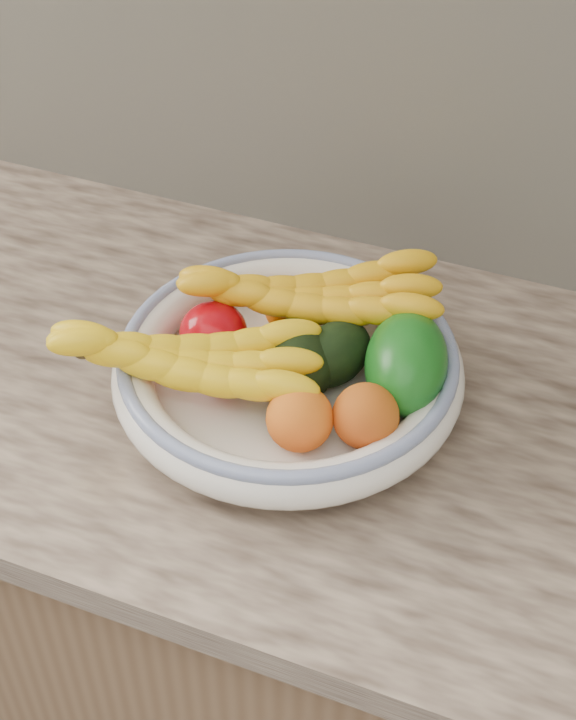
# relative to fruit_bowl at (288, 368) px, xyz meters

# --- Properties ---
(kitchen_counter) EXTENTS (2.44, 0.66, 1.40)m
(kitchen_counter) POSITION_rel_fruit_bowl_xyz_m (0.00, 0.03, -0.48)
(kitchen_counter) COLOR brown
(kitchen_counter) RESTS_ON ground
(fruit_bowl) EXTENTS (0.39, 0.39, 0.08)m
(fruit_bowl) POSITION_rel_fruit_bowl_xyz_m (0.00, 0.00, 0.00)
(fruit_bowl) COLOR white
(fruit_bowl) RESTS_ON kitchen_counter
(clementine_back_left) EXTENTS (0.07, 0.07, 0.05)m
(clementine_back_left) POSITION_rel_fruit_bowl_xyz_m (-0.03, 0.09, 0.01)
(clementine_back_left) COLOR orange
(clementine_back_left) RESTS_ON fruit_bowl
(clementine_back_right) EXTENTS (0.06, 0.06, 0.04)m
(clementine_back_right) POSITION_rel_fruit_bowl_xyz_m (0.01, 0.12, 0.01)
(clementine_back_right) COLOR #DF6504
(clementine_back_right) RESTS_ON fruit_bowl
(tomato_left) EXTENTS (0.08, 0.08, 0.07)m
(tomato_left) POSITION_rel_fruit_bowl_xyz_m (-0.09, 0.01, 0.01)
(tomato_left) COLOR #AF050E
(tomato_left) RESTS_ON fruit_bowl
(tomato_near_left) EXTENTS (0.09, 0.09, 0.06)m
(tomato_near_left) POSITION_rel_fruit_bowl_xyz_m (-0.07, -0.04, 0.01)
(tomato_near_left) COLOR #C60000
(tomato_near_left) RESTS_ON fruit_bowl
(avocado_center) EXTENTS (0.13, 0.13, 0.08)m
(avocado_center) POSITION_rel_fruit_bowl_xyz_m (0.01, 0.00, 0.02)
(avocado_center) COLOR black
(avocado_center) RESTS_ON fruit_bowl
(avocado_right) EXTENTS (0.10, 0.11, 0.07)m
(avocado_right) POSITION_rel_fruit_bowl_xyz_m (0.05, 0.02, 0.02)
(avocado_right) COLOR black
(avocado_right) RESTS_ON fruit_bowl
(green_mango) EXTENTS (0.15, 0.16, 0.12)m
(green_mango) POSITION_rel_fruit_bowl_xyz_m (0.13, 0.03, 0.03)
(green_mango) COLOR #0F5412
(green_mango) RESTS_ON fruit_bowl
(peach_front) EXTENTS (0.08, 0.08, 0.07)m
(peach_front) POSITION_rel_fruit_bowl_xyz_m (0.05, -0.08, 0.02)
(peach_front) COLOR orange
(peach_front) RESTS_ON fruit_bowl
(peach_right) EXTENTS (0.07, 0.07, 0.07)m
(peach_right) POSITION_rel_fruit_bowl_xyz_m (0.11, -0.06, 0.02)
(peach_right) COLOR orange
(peach_right) RESTS_ON fruit_bowl
(banana_bunch_back) EXTENTS (0.33, 0.22, 0.09)m
(banana_bunch_back) POSITION_rel_fruit_bowl_xyz_m (-0.00, 0.07, 0.04)
(banana_bunch_back) COLOR yellow
(banana_bunch_back) RESTS_ON fruit_bowl
(banana_bunch_front) EXTENTS (0.33, 0.21, 0.08)m
(banana_bunch_front) POSITION_rel_fruit_bowl_xyz_m (-0.09, -0.07, 0.03)
(banana_bunch_front) COLOR yellow
(banana_bunch_front) RESTS_ON fruit_bowl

